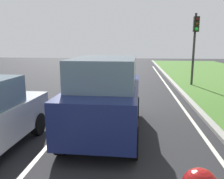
% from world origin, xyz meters
% --- Properties ---
extents(ground_plane, '(60.00, 60.00, 0.00)m').
position_xyz_m(ground_plane, '(0.00, 14.00, 0.00)').
color(ground_plane, '#262628').
extents(lane_line_center, '(0.12, 32.00, 0.01)m').
position_xyz_m(lane_line_center, '(-0.70, 14.00, 0.00)').
color(lane_line_center, silver).
rests_on(lane_line_center, ground).
extents(lane_line_right_edge, '(0.12, 32.00, 0.01)m').
position_xyz_m(lane_line_right_edge, '(3.60, 14.00, 0.00)').
color(lane_line_right_edge, silver).
rests_on(lane_line_right_edge, ground).
extents(curb_right, '(0.24, 48.00, 0.12)m').
position_xyz_m(curb_right, '(4.10, 14.00, 0.06)').
color(curb_right, '#9E9B93').
rests_on(curb_right, ground).
extents(car_suv_ahead, '(2.04, 4.53, 2.28)m').
position_xyz_m(car_suv_ahead, '(0.72, 9.18, 1.17)').
color(car_suv_ahead, navy).
rests_on(car_suv_ahead, ground).
extents(traffic_light_near_right, '(0.32, 0.50, 4.45)m').
position_xyz_m(traffic_light_near_right, '(5.18, 17.51, 3.03)').
color(traffic_light_near_right, '#2D2D2D').
rests_on(traffic_light_near_right, ground).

